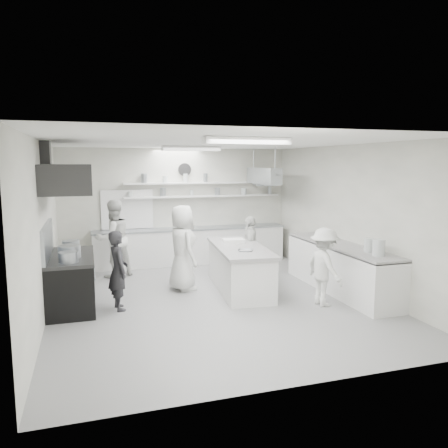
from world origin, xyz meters
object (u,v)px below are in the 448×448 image
object	(u,v)px
stove	(71,282)
right_counter	(340,269)
back_counter	(191,246)
cook_back	(113,239)
cook_stove	(118,270)
prep_island	(240,269)

from	to	relation	value
stove	right_counter	bearing A→B (deg)	-6.52
back_counter	cook_back	bearing A→B (deg)	-157.60
cook_back	stove	bearing A→B (deg)	41.00
right_counter	cook_stove	xyz separation A→B (m)	(-4.43, 0.17, 0.25)
stove	cook_back	size ratio (longest dim) A/B	1.00
prep_island	stove	bearing A→B (deg)	-172.55
back_counter	prep_island	distance (m)	2.73
stove	cook_stove	bearing A→B (deg)	-27.57
cook_back	back_counter	bearing A→B (deg)	177.43
prep_island	cook_stove	world-z (taller)	cook_stove
cook_back	prep_island	bearing A→B (deg)	117.42
stove	prep_island	distance (m)	3.30
prep_island	back_counter	bearing A→B (deg)	104.23
back_counter	right_counter	world-z (taller)	right_counter
back_counter	stove	bearing A→B (deg)	-136.01
right_counter	prep_island	distance (m)	2.07
right_counter	stove	bearing A→B (deg)	173.48
prep_island	right_counter	bearing A→B (deg)	-13.94
back_counter	prep_island	xyz separation A→B (m)	(0.40, -2.70, -0.02)
stove	cook_stove	size ratio (longest dim) A/B	1.25
back_counter	cook_back	xyz separation A→B (m)	(-2.02, -0.83, 0.44)
right_counter	back_counter	bearing A→B (deg)	124.65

